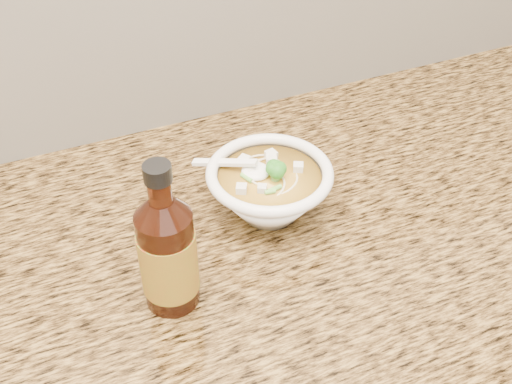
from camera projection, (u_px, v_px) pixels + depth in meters
name	position (u px, v px, depth m)	size (l,w,h in m)	color
counter_slab	(94.00, 298.00, 0.81)	(4.00, 0.68, 0.04)	olive
soup_bowl	(269.00, 190.00, 0.88)	(0.17, 0.17, 0.10)	white
hot_sauce_bottle	(168.00, 253.00, 0.74)	(0.09, 0.09, 0.21)	#3B1408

